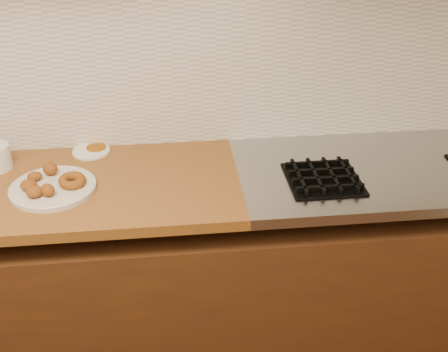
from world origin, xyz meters
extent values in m
cube|color=#BBAD8F|center=(0.00, 2.00, 1.35)|extent=(4.00, 0.02, 2.70)
cube|color=#49280F|center=(0.00, 1.69, 0.39)|extent=(3.60, 0.60, 0.77)
cube|color=#9EA0A5|center=(1.15, 1.69, 0.88)|extent=(1.30, 0.62, 0.04)
cube|color=silver|center=(0.00, 1.99, 1.20)|extent=(3.60, 0.02, 0.60)
cube|color=black|center=(0.80, 1.61, 0.90)|extent=(0.26, 0.26, 0.01)
cube|color=black|center=(0.71, 1.61, 0.92)|extent=(0.01, 0.24, 0.02)
cube|color=black|center=(0.80, 1.52, 0.92)|extent=(0.24, 0.01, 0.02)
cube|color=black|center=(0.77, 1.61, 0.92)|extent=(0.01, 0.24, 0.02)
cube|color=black|center=(0.80, 1.58, 0.92)|extent=(0.24, 0.01, 0.02)
cube|color=black|center=(0.83, 1.61, 0.92)|extent=(0.01, 0.24, 0.02)
cube|color=black|center=(0.80, 1.64, 0.92)|extent=(0.24, 0.01, 0.02)
cube|color=black|center=(0.89, 1.61, 0.92)|extent=(0.01, 0.24, 0.02)
cube|color=black|center=(0.80, 1.70, 0.92)|extent=(0.24, 0.01, 0.02)
cylinder|color=beige|center=(-0.16, 1.65, 0.91)|extent=(0.30, 0.30, 0.02)
torus|color=#924911|center=(-0.09, 1.65, 0.93)|extent=(0.13, 0.13, 0.04)
ellipsoid|color=#924911|center=(-0.23, 1.69, 0.93)|extent=(0.06, 0.05, 0.03)
ellipsoid|color=#924911|center=(-0.24, 1.63, 0.93)|extent=(0.07, 0.08, 0.03)
ellipsoid|color=#924911|center=(-0.21, 1.58, 0.94)|extent=(0.07, 0.07, 0.04)
ellipsoid|color=#924911|center=(-0.16, 1.58, 0.94)|extent=(0.06, 0.06, 0.05)
ellipsoid|color=#924911|center=(-0.18, 1.73, 0.94)|extent=(0.07, 0.07, 0.05)
cylinder|color=white|center=(-0.05, 1.93, 0.90)|extent=(0.19, 0.19, 0.01)
cylinder|color=#A96217|center=(-0.03, 1.95, 0.91)|extent=(0.10, 0.10, 0.01)
camera|label=1|loc=(0.25, -0.09, 1.91)|focal=45.00mm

